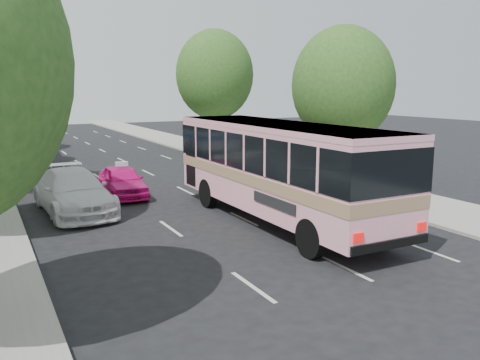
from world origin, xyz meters
TOP-DOWN VIEW (x-y plane):
  - ground at (0.00, 0.00)m, footprint 120.00×120.00m
  - sidewalk_right at (8.50, 20.00)m, footprint 4.00×90.00m
  - tree_right_near at (8.78, 7.94)m, footprint 5.10×5.10m
  - tree_right_far at (9.08, 23.94)m, footprint 6.00×6.00m
  - pink_bus at (1.91, 3.02)m, footprint 2.97×11.39m
  - pink_taxi at (-2.00, 10.11)m, footprint 1.81×4.22m
  - white_pickup at (-4.50, 8.00)m, footprint 2.74×5.96m
  - taxi_roof_sign at (-2.00, 10.11)m, footprint 0.56×0.20m

SIDE VIEW (x-z plane):
  - ground at x=0.00m, z-range 0.00..0.00m
  - sidewalk_right at x=8.50m, z-range 0.00..0.12m
  - pink_taxi at x=-2.00m, z-range 0.00..1.42m
  - white_pickup at x=-4.50m, z-range 0.00..1.69m
  - taxi_roof_sign at x=-2.00m, z-range 1.42..1.60m
  - pink_bus at x=1.91m, z-range 0.44..4.07m
  - tree_right_near at x=8.78m, z-range 1.23..9.18m
  - tree_right_far at x=9.08m, z-range 1.45..10.80m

